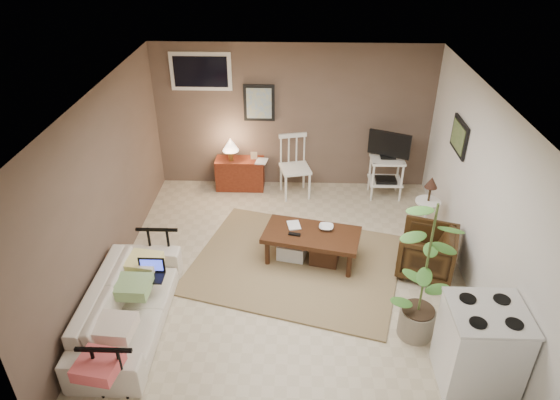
{
  "coord_description": "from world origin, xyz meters",
  "views": [
    {
      "loc": [
        0.05,
        -5.17,
        4.16
      ],
      "look_at": [
        -0.14,
        0.35,
        0.9
      ],
      "focal_mm": 32.0,
      "sensor_mm": 36.0,
      "label": 1
    }
  ],
  "objects_px": {
    "coffee_table": "(311,244)",
    "spindle_chair": "(295,168)",
    "stove": "(480,347)",
    "armchair": "(427,250)",
    "potted_plant": "(426,269)",
    "sofa": "(127,299)",
    "red_console": "(239,171)",
    "tv_stand": "(387,163)",
    "side_table": "(428,200)"
  },
  "relations": [
    {
      "from": "red_console",
      "to": "tv_stand",
      "type": "height_order",
      "value": "tv_stand"
    },
    {
      "from": "spindle_chair",
      "to": "red_console",
      "type": "bearing_deg",
      "value": 169.1
    },
    {
      "from": "coffee_table",
      "to": "potted_plant",
      "type": "relative_size",
      "value": 0.79
    },
    {
      "from": "coffee_table",
      "to": "stove",
      "type": "distance_m",
      "value": 2.53
    },
    {
      "from": "tv_stand",
      "to": "armchair",
      "type": "xyz_separation_m",
      "value": [
        0.23,
        -2.01,
        -0.24
      ]
    },
    {
      "from": "spindle_chair",
      "to": "stove",
      "type": "distance_m",
      "value": 4.19
    },
    {
      "from": "coffee_table",
      "to": "armchair",
      "type": "height_order",
      "value": "armchair"
    },
    {
      "from": "armchair",
      "to": "spindle_chair",
      "type": "bearing_deg",
      "value": -121.49
    },
    {
      "from": "red_console",
      "to": "sofa",
      "type": "bearing_deg",
      "value": -105.36
    },
    {
      "from": "tv_stand",
      "to": "potted_plant",
      "type": "xyz_separation_m",
      "value": [
        -0.11,
        -3.14,
        0.33
      ]
    },
    {
      "from": "spindle_chair",
      "to": "armchair",
      "type": "bearing_deg",
      "value": -49.57
    },
    {
      "from": "armchair",
      "to": "stove",
      "type": "height_order",
      "value": "stove"
    },
    {
      "from": "potted_plant",
      "to": "stove",
      "type": "bearing_deg",
      "value": -54.12
    },
    {
      "from": "coffee_table",
      "to": "spindle_chair",
      "type": "relative_size",
      "value": 1.35
    },
    {
      "from": "sofa",
      "to": "red_console",
      "type": "bearing_deg",
      "value": -15.36
    },
    {
      "from": "tv_stand",
      "to": "potted_plant",
      "type": "relative_size",
      "value": 0.65
    },
    {
      "from": "armchair",
      "to": "potted_plant",
      "type": "bearing_deg",
      "value": 1.27
    },
    {
      "from": "coffee_table",
      "to": "sofa",
      "type": "distance_m",
      "value": 2.44
    },
    {
      "from": "sofa",
      "to": "armchair",
      "type": "xyz_separation_m",
      "value": [
        3.56,
        1.09,
        -0.04
      ]
    },
    {
      "from": "coffee_table",
      "to": "red_console",
      "type": "xyz_separation_m",
      "value": [
        -1.17,
        2.0,
        0.06
      ]
    },
    {
      "from": "red_console",
      "to": "armchair",
      "type": "height_order",
      "value": "red_console"
    },
    {
      "from": "coffee_table",
      "to": "armchair",
      "type": "xyz_separation_m",
      "value": [
        1.49,
        -0.19,
        0.09
      ]
    },
    {
      "from": "red_console",
      "to": "potted_plant",
      "type": "bearing_deg",
      "value": -55.08
    },
    {
      "from": "side_table",
      "to": "stove",
      "type": "xyz_separation_m",
      "value": [
        -0.06,
        -2.62,
        -0.12
      ]
    },
    {
      "from": "sofa",
      "to": "spindle_chair",
      "type": "xyz_separation_m",
      "value": [
        1.84,
        3.11,
        0.08
      ]
    },
    {
      "from": "armchair",
      "to": "tv_stand",
      "type": "bearing_deg",
      "value": -155.31
    },
    {
      "from": "tv_stand",
      "to": "red_console",
      "type": "bearing_deg",
      "value": 175.66
    },
    {
      "from": "side_table",
      "to": "potted_plant",
      "type": "xyz_separation_m",
      "value": [
        -0.52,
        -2.0,
        0.34
      ]
    },
    {
      "from": "coffee_table",
      "to": "stove",
      "type": "relative_size",
      "value": 1.44
    },
    {
      "from": "spindle_chair",
      "to": "armchair",
      "type": "relative_size",
      "value": 1.43
    },
    {
      "from": "tv_stand",
      "to": "stove",
      "type": "xyz_separation_m",
      "value": [
        0.35,
        -3.76,
        -0.13
      ]
    },
    {
      "from": "stove",
      "to": "red_console",
      "type": "bearing_deg",
      "value": 125.07
    },
    {
      "from": "sofa",
      "to": "red_console",
      "type": "distance_m",
      "value": 3.41
    },
    {
      "from": "coffee_table",
      "to": "stove",
      "type": "xyz_separation_m",
      "value": [
        1.6,
        -1.94,
        0.2
      ]
    },
    {
      "from": "sofa",
      "to": "stove",
      "type": "xyz_separation_m",
      "value": [
        3.67,
        -0.65,
        0.08
      ]
    },
    {
      "from": "tv_stand",
      "to": "armchair",
      "type": "relative_size",
      "value": 1.6
    },
    {
      "from": "armchair",
      "to": "sofa",
      "type": "bearing_deg",
      "value": -54.83
    },
    {
      "from": "coffee_table",
      "to": "sofa",
      "type": "xyz_separation_m",
      "value": [
        -2.07,
        -1.29,
        0.13
      ]
    },
    {
      "from": "coffee_table",
      "to": "sofa",
      "type": "height_order",
      "value": "sofa"
    },
    {
      "from": "spindle_chair",
      "to": "stove",
      "type": "xyz_separation_m",
      "value": [
        1.83,
        -3.76,
        -0.0
      ]
    },
    {
      "from": "spindle_chair",
      "to": "potted_plant",
      "type": "distance_m",
      "value": 3.46
    },
    {
      "from": "coffee_table",
      "to": "armchair",
      "type": "bearing_deg",
      "value": -7.4
    },
    {
      "from": "side_table",
      "to": "tv_stand",
      "type": "bearing_deg",
      "value": 109.87
    },
    {
      "from": "armchair",
      "to": "side_table",
      "type": "bearing_deg",
      "value": -173.4
    },
    {
      "from": "coffee_table",
      "to": "side_table",
      "type": "distance_m",
      "value": 1.83
    },
    {
      "from": "sofa",
      "to": "potted_plant",
      "type": "bearing_deg",
      "value": -90.48
    },
    {
      "from": "tv_stand",
      "to": "coffee_table",
      "type": "bearing_deg",
      "value": -124.62
    },
    {
      "from": "sofa",
      "to": "side_table",
      "type": "bearing_deg",
      "value": -62.2
    },
    {
      "from": "coffee_table",
      "to": "red_console",
      "type": "height_order",
      "value": "red_console"
    },
    {
      "from": "tv_stand",
      "to": "stove",
      "type": "relative_size",
      "value": 1.19
    }
  ]
}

